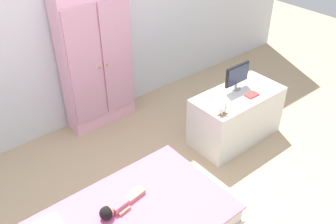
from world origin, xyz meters
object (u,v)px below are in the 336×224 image
object	(u,v)px
wardrobe	(96,61)
tv_monitor	(237,75)
tv_stand	(236,116)
rocking_horse_toy	(224,109)
book_red	(252,95)
doll	(114,208)

from	to	relation	value
wardrobe	tv_monitor	bearing A→B (deg)	-48.49
tv_stand	rocking_horse_toy	bearing A→B (deg)	-158.03
rocking_horse_toy	book_red	xyz separation A→B (m)	(0.43, 0.04, -0.05)
wardrobe	tv_stand	world-z (taller)	wardrobe
doll	rocking_horse_toy	world-z (taller)	rocking_horse_toy
doll	book_red	bearing A→B (deg)	6.14
tv_monitor	book_red	distance (m)	0.23
tv_stand	book_red	bearing A→B (deg)	-56.37
wardrobe	tv_monitor	world-z (taller)	wardrobe
wardrobe	book_red	bearing A→B (deg)	-52.21
doll	rocking_horse_toy	size ratio (longest dim) A/B	3.29
doll	rocking_horse_toy	bearing A→B (deg)	6.21
doll	tv_stand	world-z (taller)	tv_stand
doll	tv_monitor	size ratio (longest dim) A/B	1.36
tv_monitor	rocking_horse_toy	bearing A→B (deg)	-151.12
tv_monitor	wardrobe	bearing A→B (deg)	131.51
doll	tv_stand	distance (m)	1.60
book_red	tv_monitor	bearing A→B (deg)	98.25
rocking_horse_toy	doll	bearing A→B (deg)	-173.79
tv_stand	rocking_horse_toy	world-z (taller)	rocking_horse_toy
book_red	doll	bearing A→B (deg)	-173.86
wardrobe	rocking_horse_toy	distance (m)	1.35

